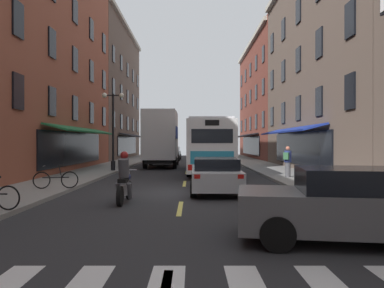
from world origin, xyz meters
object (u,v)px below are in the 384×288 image
at_px(sedan_mid, 171,153).
at_px(sedan_near, 215,174).
at_px(box_truck, 161,140).
at_px(street_lamp_twin, 113,127).
at_px(motorcycle_rider, 124,181).
at_px(pedestrian_near, 287,161).
at_px(transit_bus, 208,146).
at_px(sedan_far, 355,204).
at_px(bicycle_near, 55,179).

bearing_deg(sedan_mid, sedan_near, -82.98).
height_order(box_truck, sedan_near, box_truck).
relative_size(sedan_near, street_lamp_twin, 0.94).
height_order(motorcycle_rider, pedestrian_near, pedestrian_near).
distance_m(transit_bus, sedan_far, 16.86).
bearing_deg(sedan_near, street_lamp_twin, 123.00).
bearing_deg(street_lamp_twin, sedan_near, -57.00).
height_order(transit_bus, box_truck, box_truck).
xyz_separation_m(box_truck, bicycle_near, (-2.96, -14.45, -1.66)).
xyz_separation_m(transit_bus, street_lamp_twin, (-6.15, -0.08, 1.19)).
bearing_deg(bicycle_near, pedestrian_near, 24.72).
xyz_separation_m(box_truck, street_lamp_twin, (-2.70, -5.14, 0.75)).
bearing_deg(box_truck, transit_bus, -55.75).
distance_m(sedan_near, pedestrian_near, 6.20).
height_order(transit_bus, street_lamp_twin, street_lamp_twin).
height_order(motorcycle_rider, street_lamp_twin, street_lamp_twin).
distance_m(sedan_far, motorcycle_rider, 7.16).
bearing_deg(box_truck, sedan_near, -77.08).
bearing_deg(street_lamp_twin, box_truck, 62.23).
xyz_separation_m(transit_bus, sedan_far, (2.12, -16.70, -0.98)).
relative_size(sedan_mid, pedestrian_near, 2.98).
height_order(transit_bus, motorcycle_rider, transit_bus).
height_order(box_truck, street_lamp_twin, street_lamp_twin).
height_order(transit_bus, pedestrian_near, transit_bus).
relative_size(sedan_far, street_lamp_twin, 0.93).
xyz_separation_m(box_truck, sedan_mid, (0.18, 10.97, -1.42)).
relative_size(box_truck, bicycle_near, 4.27).
height_order(pedestrian_near, street_lamp_twin, street_lamp_twin).
distance_m(box_truck, sedan_near, 14.83).
bearing_deg(sedan_far, box_truck, 104.34).
bearing_deg(bicycle_near, street_lamp_twin, 88.41).
height_order(sedan_near, motorcycle_rider, motorcycle_rider).
relative_size(sedan_near, bicycle_near, 2.76).
relative_size(motorcycle_rider, street_lamp_twin, 0.42).
bearing_deg(transit_bus, bicycle_near, -124.29).
distance_m(box_truck, sedan_mid, 11.07).
height_order(sedan_far, street_lamp_twin, street_lamp_twin).
xyz_separation_m(sedan_mid, street_lamp_twin, (-2.88, -16.11, 2.17)).
bearing_deg(pedestrian_near, sedan_mid, 143.22).
xyz_separation_m(sedan_mid, pedestrian_near, (7.17, -20.67, 0.24)).
height_order(sedan_mid, motorcycle_rider, motorcycle_rider).
bearing_deg(pedestrian_near, motorcycle_rider, -100.30).
xyz_separation_m(sedan_mid, motorcycle_rider, (0.01, -27.99, -0.03)).
height_order(sedan_mid, bicycle_near, sedan_mid).
bearing_deg(motorcycle_rider, sedan_far, -41.42).
bearing_deg(box_truck, street_lamp_twin, -117.77).
distance_m(transit_bus, sedan_mid, 16.39).
relative_size(sedan_mid, bicycle_near, 2.81).
bearing_deg(sedan_near, transit_bus, 89.12).
height_order(sedan_far, motorcycle_rider, motorcycle_rider).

